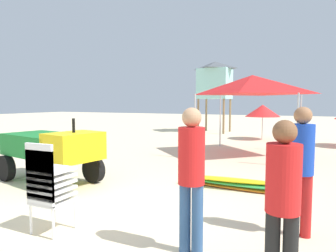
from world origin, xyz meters
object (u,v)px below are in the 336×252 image
(lifeguard_near_left, at_px, (283,196))
(lifeguard_near_center, at_px, (301,162))
(stacked_plastic_chairs, at_px, (47,182))
(surfboard_pile, at_px, (235,184))
(popup_canopy, at_px, (252,85))
(lifeguard_tower, at_px, (215,80))
(beach_umbrella_mid, at_px, (263,111))
(lifeguard_near_right, at_px, (191,170))
(utility_cart, at_px, (52,149))

(lifeguard_near_left, bearing_deg, lifeguard_near_center, 85.33)
(stacked_plastic_chairs, relative_size, surfboard_pile, 0.52)
(stacked_plastic_chairs, bearing_deg, lifeguard_near_left, -1.04)
(stacked_plastic_chairs, height_order, popup_canopy, popup_canopy)
(lifeguard_near_left, height_order, popup_canopy, popup_canopy)
(lifeguard_tower, bearing_deg, surfboard_pile, -71.49)
(beach_umbrella_mid, bearing_deg, stacked_plastic_chairs, -95.40)
(lifeguard_near_left, bearing_deg, lifeguard_near_right, 159.74)
(beach_umbrella_mid, bearing_deg, utility_cart, -107.19)
(surfboard_pile, distance_m, popup_canopy, 5.05)
(utility_cart, distance_m, lifeguard_near_right, 4.39)
(popup_canopy, xyz_separation_m, lifeguard_tower, (-3.46, 7.24, 0.74))
(surfboard_pile, distance_m, beach_umbrella_mid, 9.24)
(utility_cart, xyz_separation_m, popup_canopy, (3.47, 5.69, 1.65))
(surfboard_pile, relative_size, lifeguard_near_left, 1.47)
(lifeguard_near_right, bearing_deg, utility_cart, 157.05)
(utility_cart, xyz_separation_m, lifeguard_near_right, (4.03, -1.71, 0.24))
(utility_cart, distance_m, surfboard_pile, 4.16)
(surfboard_pile, distance_m, lifeguard_near_left, 3.63)
(stacked_plastic_chairs, bearing_deg, beach_umbrella_mid, 84.60)
(utility_cart, relative_size, beach_umbrella_mid, 1.59)
(lifeguard_near_right, distance_m, popup_canopy, 7.55)
(utility_cart, bearing_deg, lifeguard_near_left, -22.40)
(surfboard_pile, bearing_deg, lifeguard_near_right, -87.79)
(surfboard_pile, relative_size, lifeguard_tower, 0.57)
(lifeguard_near_right, height_order, beach_umbrella_mid, lifeguard_near_right)
(lifeguard_near_center, distance_m, beach_umbrella_mid, 11.15)
(lifeguard_near_center, relative_size, beach_umbrella_mid, 1.04)
(utility_cart, distance_m, lifeguard_near_left, 5.51)
(utility_cart, height_order, stacked_plastic_chairs, utility_cart)
(popup_canopy, bearing_deg, lifeguard_tower, 115.56)
(stacked_plastic_chairs, xyz_separation_m, lifeguard_tower, (-2.03, 14.97, 2.43))
(lifeguard_near_right, bearing_deg, surfboard_pile, 92.21)
(utility_cart, distance_m, lifeguard_tower, 13.15)
(surfboard_pile, height_order, lifeguard_near_right, lifeguard_near_right)
(utility_cart, xyz_separation_m, surfboard_pile, (3.92, 1.23, -0.67))
(lifeguard_tower, bearing_deg, beach_umbrella_mid, -38.99)
(lifeguard_tower, bearing_deg, lifeguard_near_left, -71.30)
(lifeguard_near_right, height_order, lifeguard_tower, lifeguard_tower)
(surfboard_pile, xyz_separation_m, lifeguard_near_left, (1.17, -3.33, 0.85))
(utility_cart, height_order, lifeguard_tower, lifeguard_tower)
(stacked_plastic_chairs, height_order, lifeguard_near_center, lifeguard_near_center)
(lifeguard_near_left, distance_m, popup_canopy, 8.09)
(stacked_plastic_chairs, height_order, surfboard_pile, stacked_plastic_chairs)
(surfboard_pile, bearing_deg, utility_cart, -162.61)
(beach_umbrella_mid, bearing_deg, lifeguard_tower, 141.01)
(stacked_plastic_chairs, distance_m, surfboard_pile, 3.83)
(lifeguard_near_left, relative_size, lifeguard_near_right, 0.94)
(utility_cart, relative_size, stacked_plastic_chairs, 2.11)
(lifeguard_near_left, xyz_separation_m, lifeguard_tower, (-5.09, 15.03, 2.21))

